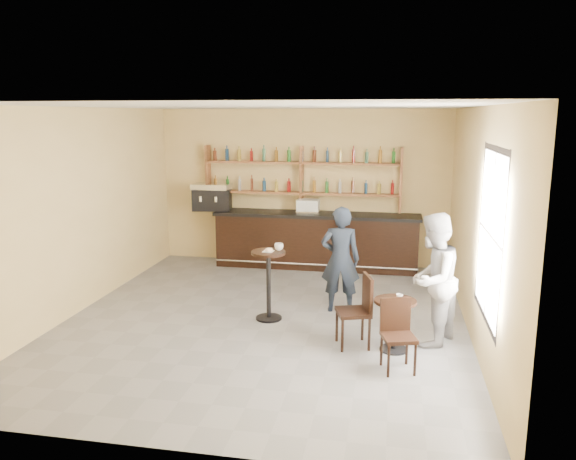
% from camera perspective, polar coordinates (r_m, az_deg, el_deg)
% --- Properties ---
extents(floor, '(7.00, 7.00, 0.00)m').
position_cam_1_polar(floor, '(8.73, -2.29, -9.07)').
color(floor, slate).
rests_on(floor, ground).
extents(ceiling, '(7.00, 7.00, 0.00)m').
position_cam_1_polar(ceiling, '(8.16, -2.48, 12.44)').
color(ceiling, white).
rests_on(ceiling, wall_back).
extents(wall_back, '(7.00, 0.00, 7.00)m').
position_cam_1_polar(wall_back, '(11.69, 1.48, 4.35)').
color(wall_back, '#E2C380').
rests_on(wall_back, floor).
extents(wall_front, '(7.00, 0.00, 7.00)m').
position_cam_1_polar(wall_front, '(5.04, -11.39, -5.75)').
color(wall_front, '#E2C380').
rests_on(wall_front, floor).
extents(wall_left, '(0.00, 7.00, 7.00)m').
position_cam_1_polar(wall_left, '(9.43, -20.45, 1.84)').
color(wall_left, '#E2C380').
rests_on(wall_left, floor).
extents(wall_right, '(0.00, 7.00, 7.00)m').
position_cam_1_polar(wall_right, '(8.17, 18.59, 0.55)').
color(wall_right, '#E2C380').
rests_on(wall_right, floor).
extents(window_pane, '(0.00, 2.00, 2.00)m').
position_cam_1_polar(window_pane, '(6.99, 19.89, -0.50)').
color(window_pane, white).
rests_on(window_pane, wall_right).
extents(window_frame, '(0.04, 1.70, 2.10)m').
position_cam_1_polar(window_frame, '(6.98, 19.84, -0.50)').
color(window_frame, black).
rests_on(window_frame, wall_right).
extents(shelf_unit, '(4.00, 0.26, 1.40)m').
position_cam_1_polar(shelf_unit, '(11.54, 1.39, 5.31)').
color(shelf_unit, brown).
rests_on(shelf_unit, wall_back).
extents(liquor_bottles, '(3.68, 0.10, 1.00)m').
position_cam_1_polar(liquor_bottles, '(11.52, 1.39, 6.15)').
color(liquor_bottles, '#8C5919').
rests_on(liquor_bottles, shelf_unit).
extents(bar_counter, '(4.17, 0.81, 1.13)m').
position_cam_1_polar(bar_counter, '(11.48, 2.89, -1.05)').
color(bar_counter, black).
rests_on(bar_counter, floor).
extents(espresso_machine, '(0.84, 0.61, 0.55)m').
position_cam_1_polar(espresso_machine, '(11.82, -7.72, 3.36)').
color(espresso_machine, black).
rests_on(espresso_machine, bar_counter).
extents(pastry_case, '(0.50, 0.43, 0.27)m').
position_cam_1_polar(pastry_case, '(11.37, 2.08, 2.43)').
color(pastry_case, silver).
rests_on(pastry_case, bar_counter).
extents(pedestal_table, '(0.53, 0.53, 1.07)m').
position_cam_1_polar(pedestal_table, '(8.57, -1.98, -5.66)').
color(pedestal_table, black).
rests_on(pedestal_table, floor).
extents(napkin, '(0.17, 0.17, 0.00)m').
position_cam_1_polar(napkin, '(8.43, -2.01, -2.17)').
color(napkin, white).
rests_on(napkin, pedestal_table).
extents(donut, '(0.13, 0.13, 0.04)m').
position_cam_1_polar(donut, '(8.41, -1.96, -2.03)').
color(donut, '#D38D4D').
rests_on(donut, napkin).
extents(cup_pedestal, '(0.16, 0.16, 0.11)m').
position_cam_1_polar(cup_pedestal, '(8.48, -0.94, -1.72)').
color(cup_pedestal, white).
rests_on(cup_pedestal, pedestal_table).
extents(man_main, '(0.65, 0.46, 1.70)m').
position_cam_1_polar(man_main, '(8.88, 5.33, -3.00)').
color(man_main, black).
rests_on(man_main, floor).
extents(cafe_table, '(0.68, 0.68, 0.70)m').
position_cam_1_polar(cafe_table, '(7.65, 10.75, -9.50)').
color(cafe_table, black).
rests_on(cafe_table, floor).
extents(cup_cafe, '(0.10, 0.10, 0.08)m').
position_cam_1_polar(cup_cafe, '(7.52, 11.25, -6.71)').
color(cup_cafe, white).
rests_on(cup_cafe, cafe_table).
extents(chair_west, '(0.53, 0.53, 0.99)m').
position_cam_1_polar(chair_west, '(7.66, 6.64, -8.20)').
color(chair_west, black).
rests_on(chair_west, floor).
extents(chair_south, '(0.47, 0.47, 0.89)m').
position_cam_1_polar(chair_south, '(7.06, 11.18, -10.57)').
color(chair_south, black).
rests_on(chair_south, floor).
extents(patron_second, '(1.00, 1.09, 1.81)m').
position_cam_1_polar(patron_second, '(7.83, 14.47, -4.89)').
color(patron_second, '#A7A6AC').
rests_on(patron_second, floor).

